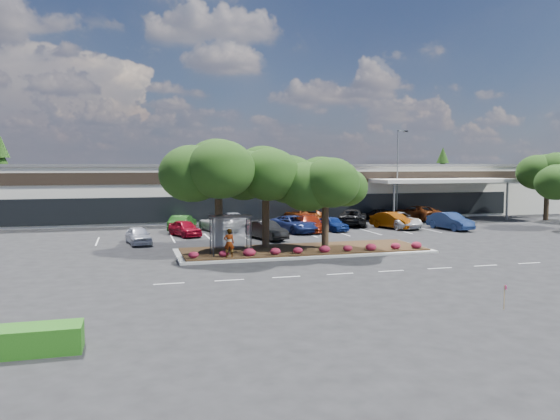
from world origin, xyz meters
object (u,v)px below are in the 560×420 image
object	(u,v)px
car_0	(138,235)
car_1	(185,228)
survey_stake	(505,294)
light_pole	(398,179)

from	to	relation	value
car_0	car_1	distance (m)	5.47
survey_stake	car_0	size ratio (longest dim) A/B	0.26
light_pole	survey_stake	xyz separation A→B (m)	(-13.94, -36.48, -3.83)
survey_stake	car_1	xyz separation A→B (m)	(-10.92, 27.81, 0.02)
light_pole	car_1	world-z (taller)	light_pole
car_1	car_0	bearing A→B (deg)	-155.71
light_pole	survey_stake	distance (m)	39.23
light_pole	car_0	size ratio (longest dim) A/B	2.54
survey_stake	car_1	bearing A→B (deg)	111.43
light_pole	survey_stake	bearing A→B (deg)	-110.91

